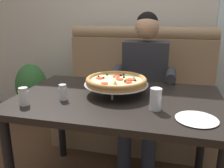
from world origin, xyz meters
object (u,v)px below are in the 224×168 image
drinking_glass (156,100)px  potted_plant (32,90)px  plate_near_left (197,118)px  booth_bench (136,100)px  pizza (116,81)px  shaker_parmesan (24,98)px  dining_table (117,110)px  diner_main (144,78)px  shaker_pepper_flakes (63,93)px

drinking_glass → potted_plant: bearing=143.8°
plate_near_left → drinking_glass: size_ratio=1.71×
drinking_glass → booth_bench: bearing=103.6°
plate_near_left → pizza: bearing=148.7°
drinking_glass → potted_plant: drinking_glass is taller
booth_bench → potted_plant: booth_bench is taller
pizza → shaker_parmesan: size_ratio=3.98×
potted_plant → booth_bench: bearing=-2.7°
dining_table → plate_near_left: bearing=-26.3°
diner_main → shaker_parmesan: 1.07m
booth_bench → pizza: 0.93m
pizza → shaker_pepper_flakes: pizza is taller
potted_plant → pizza: bearing=-35.8°
booth_bench → plate_near_left: 1.27m
plate_near_left → potted_plant: plate_near_left is taller
diner_main → shaker_parmesan: bearing=-124.0°
shaker_parmesan → drinking_glass: (0.75, 0.11, 0.01)m
plate_near_left → potted_plant: bearing=145.4°
pizza → potted_plant: 1.58m
shaker_parmesan → shaker_pepper_flakes: shaker_parmesan is taller
booth_bench → potted_plant: (-1.25, 0.06, -0.01)m
pizza → shaker_parmesan: bearing=-145.7°
pizza → booth_bench: bearing=88.4°
booth_bench → shaker_pepper_flakes: size_ratio=15.50×
potted_plant → dining_table: bearing=-37.3°
shaker_pepper_flakes → plate_near_left: size_ratio=0.46×
shaker_pepper_flakes → drinking_glass: bearing=-2.2°
booth_bench → plate_near_left: booth_bench is taller
pizza → plate_near_left: (0.49, -0.30, -0.08)m
shaker_pepper_flakes → plate_near_left: shaker_pepper_flakes is taller
diner_main → drinking_glass: diner_main is taller
pizza → shaker_pepper_flakes: 0.36m
shaker_pepper_flakes → drinking_glass: 0.57m
pizza → drinking_glass: drinking_glass is taller
pizza → drinking_glass: 0.35m
diner_main → drinking_glass: size_ratio=10.13×
drinking_glass → shaker_pepper_flakes: bearing=177.8°
dining_table → shaker_parmesan: 0.58m
pizza → shaker_pepper_flakes: bearing=-147.3°
booth_bench → shaker_pepper_flakes: booth_bench is taller
diner_main → shaker_pepper_flakes: (-0.42, -0.75, 0.07)m
diner_main → potted_plant: bearing=166.4°
shaker_parmesan → potted_plant: size_ratio=0.15×
shaker_pepper_flakes → potted_plant: (-0.93, 1.08, -0.39)m
shaker_pepper_flakes → potted_plant: bearing=130.9°
diner_main → potted_plant: (-1.35, 0.33, -0.32)m
booth_bench → shaker_parmesan: bearing=-113.5°
booth_bench → diner_main: 0.42m
pizza → plate_near_left: size_ratio=1.97×
diner_main → pizza: bearing=-102.0°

